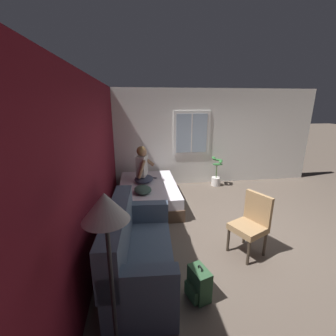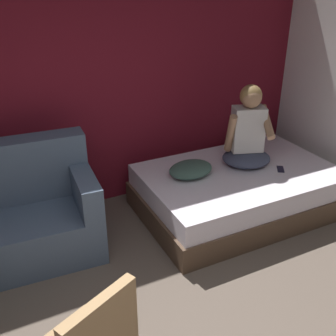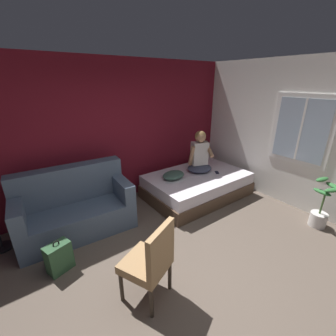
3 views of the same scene
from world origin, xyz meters
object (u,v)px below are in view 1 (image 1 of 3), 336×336
(potted_plant, at_px, (216,175))
(couch, at_px, (137,252))
(cell_phone, at_px, (154,178))
(person_seated, at_px, (143,168))
(backpack, at_px, (199,284))
(throw_pillow, at_px, (143,190))
(floor_lamp, at_px, (107,226))
(side_chair, at_px, (251,222))
(bed, at_px, (148,193))

(potted_plant, bearing_deg, couch, 145.23)
(couch, height_order, potted_plant, couch)
(cell_phone, bearing_deg, couch, -154.30)
(person_seated, height_order, backpack, person_seated)
(throw_pillow, relative_size, floor_lamp, 0.28)
(couch, xyz_separation_m, side_chair, (0.31, -1.78, 0.14))
(throw_pillow, relative_size, cell_phone, 3.33)
(side_chair, bearing_deg, person_seated, 35.99)
(side_chair, height_order, throw_pillow, side_chair)
(couch, height_order, person_seated, person_seated)
(person_seated, distance_m, throw_pillow, 0.73)
(throw_pillow, bearing_deg, person_seated, -2.37)
(cell_phone, xyz_separation_m, potted_plant, (0.51, -1.83, -0.18))
(side_chair, height_order, cell_phone, side_chair)
(bed, height_order, floor_lamp, floor_lamp)
(cell_phone, bearing_deg, potted_plant, -39.51)
(bed, distance_m, potted_plant, 2.20)
(side_chair, bearing_deg, throw_pillow, 46.60)
(backpack, xyz_separation_m, floor_lamp, (-0.61, 0.93, 1.24))
(bed, xyz_separation_m, potted_plant, (0.91, -2.01, 0.07))
(side_chair, relative_size, potted_plant, 1.15)
(bed, bearing_deg, cell_phone, -23.50)
(throw_pillow, bearing_deg, potted_plant, -56.19)
(side_chair, relative_size, floor_lamp, 0.58)
(bed, relative_size, couch, 1.20)
(bed, xyz_separation_m, side_chair, (-2.08, -1.50, 0.30))
(backpack, xyz_separation_m, potted_plant, (3.74, -1.54, 0.11))
(cell_phone, bearing_deg, floor_lamp, -154.52)
(couch, xyz_separation_m, person_seated, (2.53, -0.17, 0.44))
(bed, height_order, potted_plant, potted_plant)
(couch, relative_size, side_chair, 1.78)
(side_chair, distance_m, potted_plant, 3.04)
(backpack, bearing_deg, person_seated, 10.89)
(couch, relative_size, backpack, 3.81)
(couch, height_order, cell_phone, couch)
(throw_pillow, height_order, floor_lamp, floor_lamp)
(cell_phone, relative_size, potted_plant, 0.17)
(potted_plant, bearing_deg, person_seated, 109.94)
(bed, bearing_deg, couch, 173.30)
(couch, distance_m, side_chair, 1.81)
(person_seated, distance_m, potted_plant, 2.31)
(bed, distance_m, person_seated, 0.63)
(throw_pillow, xyz_separation_m, cell_phone, (0.93, -0.31, -0.07))
(bed, bearing_deg, floor_lamp, 172.28)
(floor_lamp, bearing_deg, cell_phone, -9.46)
(bed, relative_size, floor_lamp, 1.23)
(throw_pillow, bearing_deg, bed, -14.44)
(bed, height_order, person_seated, person_seated)
(person_seated, xyz_separation_m, throw_pillow, (-0.67, 0.03, -0.29))
(side_chair, xyz_separation_m, cell_phone, (2.47, 1.33, -0.05))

